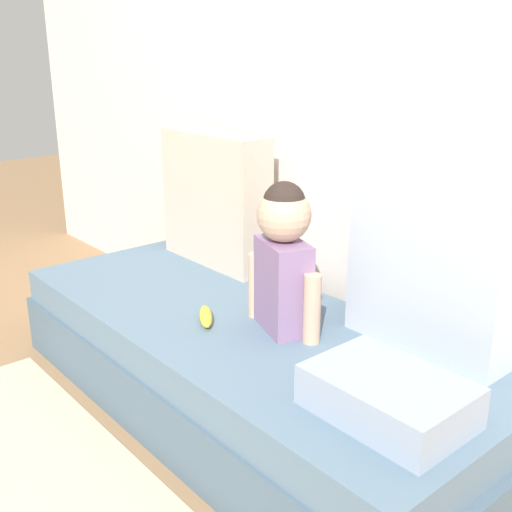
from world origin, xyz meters
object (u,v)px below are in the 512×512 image
couch (242,365)px  throw_pillow_left (215,199)px  throw_pillow_right (432,262)px  toddler (283,254)px  folded_blanket (388,396)px  banana (206,316)px

couch → throw_pillow_left: throw_pillow_left is taller
throw_pillow_right → throw_pillow_left: bearing=180.0°
throw_pillow_right → toddler: throw_pillow_right is taller
folded_blanket → banana: bearing=-178.9°
banana → folded_blanket: (0.77, 0.01, 0.04)m
toddler → throw_pillow_left: bearing=160.4°
couch → folded_blanket: bearing=-8.0°
couch → banana: size_ratio=11.71×
couch → folded_blanket: folded_blanket is taller
throw_pillow_left → banana: (0.49, -0.42, -0.26)m
throw_pillow_right → banana: (-0.60, -0.42, -0.27)m
folded_blanket → couch: bearing=172.0°
couch → folded_blanket: 0.76m
couch → banana: 0.24m
couch → folded_blanket: size_ratio=4.98×
throw_pillow_right → folded_blanket: throw_pillow_right is taller
folded_blanket → throw_pillow_left: bearing=162.3°
banana → folded_blanket: size_ratio=0.42×
toddler → banana: size_ratio=2.97×
couch → throw_pillow_left: size_ratio=3.46×
couch → toddler: toddler is taller
throw_pillow_right → folded_blanket: (0.17, -0.40, -0.23)m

